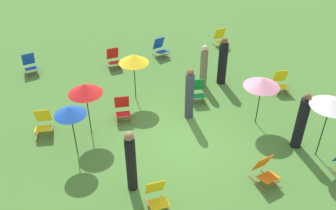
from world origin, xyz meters
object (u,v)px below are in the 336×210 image
object	(u,v)px
deckchair_1	(221,38)
deckchair_11	(122,109)
deckchair_5	(114,59)
person_4	(223,62)
deckchair_10	(157,196)
person_2	(204,67)
deckchair_4	(281,82)
person_3	(190,95)
deckchair_6	(265,171)
person_0	(301,122)
umbrella_1	(331,103)
deckchair_0	(161,48)
umbrella_4	(70,111)
umbrella_3	(134,59)
deckchair_7	(43,123)
umbrella_2	(85,89)
person_1	(131,162)
umbrella_0	(262,82)
deckchair_2	(197,91)
deckchair_3	(30,65)

from	to	relation	value
deckchair_1	deckchair_11	distance (m)	6.80
deckchair_5	person_4	world-z (taller)	person_4
deckchair_10	person_2	xyz separation A→B (m)	(3.26, 5.07, 0.44)
deckchair_4	person_3	size ratio (longest dim) A/B	0.46
deckchair_6	person_0	world-z (taller)	person_0
deckchair_11	umbrella_1	distance (m)	6.34
deckchair_0	deckchair_5	world-z (taller)	same
deckchair_11	person_4	bearing A→B (deg)	22.79
umbrella_4	person_4	world-z (taller)	person_4
deckchair_0	person_0	size ratio (longest dim) A/B	0.46
person_3	person_4	xyz separation A→B (m)	(1.95, 1.70, 0.01)
deckchair_6	umbrella_3	size ratio (longest dim) A/B	0.47
deckchair_6	deckchair_0	bearing A→B (deg)	82.56
deckchair_7	person_0	world-z (taller)	person_0
deckchair_1	deckchair_10	xyz separation A→B (m)	(-5.34, -8.06, 0.00)
deckchair_4	umbrella_2	distance (m)	7.19
umbrella_2	person_3	xyz separation A→B (m)	(3.27, -0.11, -0.77)
person_1	deckchair_10	bearing A→B (deg)	110.91
person_4	deckchair_6	bearing A→B (deg)	58.28
deckchair_7	umbrella_2	bearing A→B (deg)	-8.38
person_0	person_2	bearing A→B (deg)	-35.44
umbrella_0	umbrella_4	distance (m)	5.80
deckchair_4	deckchair_6	size ratio (longest dim) A/B	1.01
deckchair_11	person_4	size ratio (longest dim) A/B	0.44
deckchair_11	deckchair_0	bearing A→B (deg)	65.30
deckchair_0	deckchair_6	world-z (taller)	same
person_0	person_3	bearing A→B (deg)	-7.05
deckchair_6	umbrella_1	world-z (taller)	umbrella_1
deckchair_2	umbrella_2	size ratio (longest dim) A/B	0.46
deckchair_4	deckchair_11	bearing A→B (deg)	-167.47
umbrella_2	person_1	world-z (taller)	person_1
deckchair_6	person_3	distance (m)	3.55
umbrella_1	umbrella_3	bearing A→B (deg)	134.37
deckchair_0	person_4	world-z (taller)	person_4
deckchair_11	deckchair_10	bearing A→B (deg)	-81.74
deckchair_2	umbrella_0	distance (m)	2.56
deckchair_0	person_0	xyz separation A→B (m)	(2.25, -6.94, 0.53)
deckchair_4	umbrella_2	size ratio (longest dim) A/B	0.47
deckchair_2	person_4	distance (m)	1.66
umbrella_2	person_4	bearing A→B (deg)	16.95
deckchair_7	person_1	world-z (taller)	person_1
deckchair_3	deckchair_11	distance (m)	5.05
deckchair_0	deckchair_7	xyz separation A→B (m)	(-5.03, -3.99, 0.00)
deckchair_2	deckchair_6	xyz separation A→B (m)	(0.30, -4.23, 0.00)
deckchair_2	person_4	xyz separation A→B (m)	(1.32, 0.86, 0.52)
umbrella_1	person_0	xyz separation A→B (m)	(-0.35, 0.53, -0.96)
deckchair_11	person_2	bearing A→B (deg)	26.04
deckchair_11	person_0	bearing A→B (deg)	-24.65
deckchair_1	person_3	distance (m)	5.74
deckchair_3	deckchair_5	distance (m)	3.33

